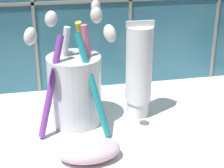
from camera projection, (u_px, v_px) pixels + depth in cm
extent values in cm
cube|color=white|center=(149.00, 140.00, 52.32)|extent=(64.01, 36.53, 2.00)
cube|color=gray|center=(121.00, 0.00, 61.72)|extent=(74.01, 0.24, 0.50)
cylinder|color=silver|center=(75.00, 90.00, 53.45)|extent=(7.64, 7.64, 10.01)
cylinder|color=pink|center=(91.00, 73.00, 52.76)|extent=(2.77, 1.58, 14.22)
ellipsoid|color=white|center=(96.00, 15.00, 49.93)|extent=(2.23, 1.78, 2.39)
cylinder|color=yellow|center=(88.00, 65.00, 55.75)|extent=(4.20, 5.25, 14.40)
ellipsoid|color=white|center=(96.00, 7.00, 54.92)|extent=(2.43, 2.65, 2.64)
cylinder|color=white|center=(63.00, 74.00, 52.85)|extent=(2.95, 1.50, 13.86)
ellipsoid|color=white|center=(51.00, 19.00, 49.69)|extent=(2.22, 1.70, 2.41)
cylinder|color=purple|center=(51.00, 87.00, 49.71)|extent=(4.81, 4.26, 13.38)
ellipsoid|color=white|center=(30.00, 36.00, 44.72)|extent=(2.62, 2.50, 2.64)
cylinder|color=teal|center=(93.00, 85.00, 49.98)|extent=(4.40, 5.70, 13.67)
ellipsoid|color=white|center=(110.00, 34.00, 44.93)|extent=(2.45, 2.71, 2.68)
cylinder|color=white|center=(137.00, 107.00, 56.68)|extent=(3.27, 3.27, 2.48)
cylinder|color=white|center=(138.00, 65.00, 53.93)|extent=(3.84, 3.84, 11.30)
cube|color=silver|center=(139.00, 24.00, 51.52)|extent=(4.03, 0.36, 0.80)
ellipsoid|color=#DBB2C6|center=(89.00, 150.00, 46.07)|extent=(7.88, 5.02, 2.46)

